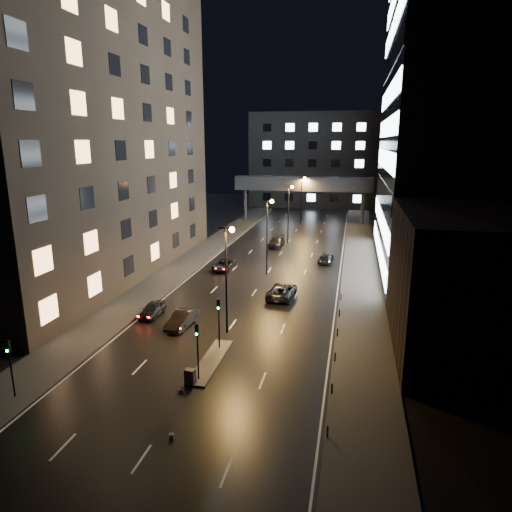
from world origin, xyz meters
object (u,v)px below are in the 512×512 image
object	(u,v)px
utility_cabinet	(190,376)
car_away_b	(182,319)
car_away_a	(152,309)
car_toward_b	(326,258)
car_away_c	(224,265)
car_toward_a	(282,291)
car_away_d	(276,242)

from	to	relation	value
utility_cabinet	car_away_b	bearing A→B (deg)	120.88
car_away_a	car_toward_b	distance (m)	30.07
car_away_b	car_away_c	size ratio (longest dim) A/B	0.93
car_away_a	car_away_c	distance (m)	18.45
car_away_a	car_away_c	world-z (taller)	car_away_a
car_toward_a	car_toward_b	size ratio (longest dim) A/B	1.24
car_toward_b	utility_cabinet	xyz separation A→B (m)	(-7.53, -37.58, -0.00)
car_away_a	car_toward_a	world-z (taller)	car_toward_a
car_away_b	car_toward_b	world-z (taller)	car_away_b
car_away_c	car_toward_b	xyz separation A→B (m)	(13.68, 7.13, -0.01)
car_away_c	car_toward_a	xyz separation A→B (m)	(9.76, -9.78, 0.12)
car_away_a	utility_cabinet	size ratio (longest dim) A/B	3.87
car_away_b	car_away_d	size ratio (longest dim) A/B	0.85
car_toward_a	utility_cabinet	xyz separation A→B (m)	(-3.60, -20.67, -0.13)
car_away_a	car_toward_b	bearing A→B (deg)	57.25
car_away_c	car_away_a	bearing A→B (deg)	-93.87
car_away_a	car_away_d	xyz separation A→B (m)	(7.15, 34.30, 0.08)
car_away_b	car_away_a	bearing A→B (deg)	160.03
car_away_a	car_away_b	world-z (taller)	car_away_b
car_toward_b	utility_cabinet	size ratio (longest dim) A/B	4.41
car_away_d	utility_cabinet	distance (m)	46.48
car_away_c	car_toward_a	size ratio (longest dim) A/B	0.85
car_away_b	car_away_c	xyz separation A→B (m)	(-1.62, 20.25, -0.07)
car_away_c	car_away_d	size ratio (longest dim) A/B	0.92
utility_cabinet	car_toward_a	bearing A→B (deg)	87.04
car_away_b	utility_cabinet	size ratio (longest dim) A/B	4.31
car_away_a	utility_cabinet	bearing A→B (deg)	-55.36
car_away_b	car_toward_a	size ratio (longest dim) A/B	0.79
car_toward_a	utility_cabinet	world-z (taller)	car_toward_a
car_away_b	car_away_c	distance (m)	20.32
car_toward_a	car_toward_b	world-z (taller)	car_toward_a
car_away_d	car_toward_a	bearing A→B (deg)	-78.23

